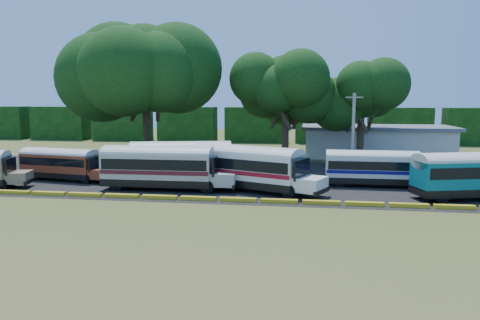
# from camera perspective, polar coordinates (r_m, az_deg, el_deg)

# --- Properties ---
(ground) EXTENTS (160.00, 160.00, 0.00)m
(ground) POSITION_cam_1_polar(r_m,az_deg,el_deg) (34.44, -7.91, -5.18)
(ground) COLOR #42541C
(ground) RESTS_ON ground
(asphalt_strip) EXTENTS (64.00, 24.00, 0.02)m
(asphalt_strip) POSITION_cam_1_polar(r_m,az_deg,el_deg) (45.65, -2.39, -1.96)
(asphalt_strip) COLOR black
(asphalt_strip) RESTS_ON ground
(curb) EXTENTS (53.70, 0.45, 0.30)m
(curb) POSITION_cam_1_polar(r_m,az_deg,el_deg) (35.35, -7.45, -4.60)
(curb) COLOR gold
(curb) RESTS_ON ground
(terminal_building) EXTENTS (19.00, 9.00, 4.00)m
(terminal_building) POSITION_cam_1_polar(r_m,az_deg,el_deg) (62.95, 16.28, 2.22)
(terminal_building) COLOR silver
(terminal_building) RESTS_ON ground
(treeline_backdrop) EXTENTS (130.00, 4.00, 6.00)m
(treeline_backdrop) POSITION_cam_1_polar(r_m,az_deg,el_deg) (80.88, 1.84, 4.33)
(treeline_backdrop) COLOR black
(treeline_backdrop) RESTS_ON ground
(bus_red) EXTENTS (9.27, 3.73, 2.97)m
(bus_red) POSITION_cam_1_polar(r_m,az_deg,el_deg) (46.10, -20.92, -0.24)
(bus_red) COLOR black
(bus_red) RESTS_ON ground
(bus_cream_west) EXTENTS (11.18, 2.94, 3.66)m
(bus_cream_west) POSITION_cam_1_polar(r_m,az_deg,el_deg) (39.10, -9.58, -0.61)
(bus_cream_west) COLOR black
(bus_cream_west) RESTS_ON ground
(bus_cream_east) EXTENTS (11.46, 5.29, 3.66)m
(bus_cream_east) POSITION_cam_1_polar(r_m,az_deg,el_deg) (42.98, -6.87, 0.17)
(bus_cream_east) COLOR black
(bus_cream_east) RESTS_ON ground
(bus_white_red) EXTENTS (11.42, 7.03, 3.70)m
(bus_white_red) POSITION_cam_1_polar(r_m,az_deg,el_deg) (38.18, 1.22, -0.67)
(bus_white_red) COLOR black
(bus_white_red) RESTS_ON ground
(bus_white_blue) EXTENTS (9.52, 2.48, 3.12)m
(bus_white_blue) POSITION_cam_1_polar(r_m,az_deg,el_deg) (41.67, 16.04, -0.72)
(bus_white_blue) COLOR black
(bus_white_blue) RESTS_ON ground
(bus_teal) EXTENTS (11.10, 5.56, 3.55)m
(bus_teal) POSITION_cam_1_polar(r_m,az_deg,el_deg) (39.19, 26.89, -1.36)
(bus_teal) COLOR black
(bus_teal) RESTS_ON ground
(tree_west) EXTENTS (13.10, 13.10, 15.76)m
(tree_west) POSITION_cam_1_polar(r_m,az_deg,el_deg) (54.55, -11.50, 10.96)
(tree_west) COLOR #372B1B
(tree_west) RESTS_ON ground
(tree_center) EXTENTS (8.98, 8.98, 12.37)m
(tree_center) POSITION_cam_1_polar(r_m,az_deg,el_deg) (53.62, 5.62, 9.09)
(tree_center) COLOR #372B1B
(tree_center) RESTS_ON ground
(tree_east) EXTENTS (8.24, 8.24, 11.28)m
(tree_east) POSITION_cam_1_polar(r_m,az_deg,el_deg) (56.23, 14.63, 7.98)
(tree_east) COLOR #372B1B
(tree_east) RESTS_ON ground
(utility_pole) EXTENTS (1.60, 0.30, 8.03)m
(utility_pole) POSITION_cam_1_polar(r_m,az_deg,el_deg) (44.64, 13.62, 2.94)
(utility_pole) COLOR gray
(utility_pole) RESTS_ON ground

